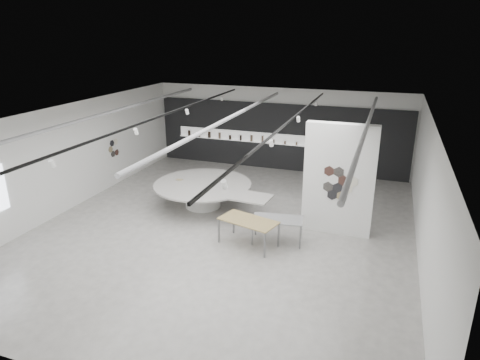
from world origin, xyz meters
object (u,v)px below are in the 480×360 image
(display_island, at_px, (204,192))
(sample_table_stone, at_px, (277,221))
(partition_column, at_px, (339,180))
(kitchen_counter, at_px, (339,169))
(sample_table_wood, at_px, (248,222))

(display_island, bearing_deg, sample_table_stone, -24.93)
(sample_table_stone, bearing_deg, display_island, 150.73)
(partition_column, distance_m, kitchen_counter, 5.73)
(sample_table_stone, bearing_deg, kitchen_counter, 81.28)
(sample_table_wood, relative_size, kitchen_counter, 1.30)
(partition_column, distance_m, sample_table_wood, 3.17)
(sample_table_stone, distance_m, kitchen_counter, 6.94)
(partition_column, relative_size, sample_table_stone, 2.20)
(sample_table_wood, height_order, sample_table_stone, sample_table_wood)
(partition_column, xyz_separation_m, sample_table_wood, (-2.40, -1.79, -1.04))
(display_island, height_order, kitchen_counter, kitchen_counter)
(partition_column, xyz_separation_m, display_island, (-4.88, 0.51, -1.20))
(partition_column, relative_size, kitchen_counter, 2.42)
(sample_table_wood, relative_size, sample_table_stone, 1.18)
(partition_column, xyz_separation_m, kitchen_counter, (-0.56, 5.53, -1.39))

